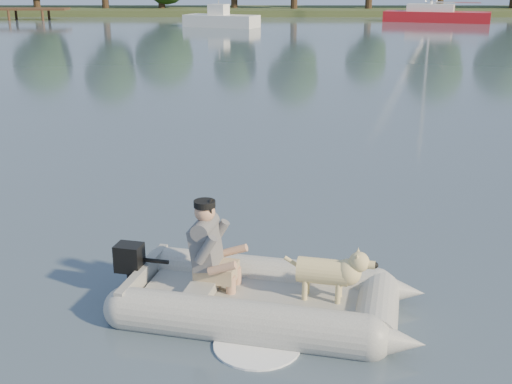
# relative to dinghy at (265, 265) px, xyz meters

# --- Properties ---
(water) EXTENTS (160.00, 160.00, 0.00)m
(water) POSITION_rel_dinghy_xyz_m (-0.35, 0.68, -0.61)
(water) COLOR slate
(water) RESTS_ON ground
(shore_bank) EXTENTS (160.00, 12.00, 0.70)m
(shore_bank) POSITION_rel_dinghy_xyz_m (-0.35, 62.68, -0.36)
(shore_bank) COLOR #47512D
(shore_bank) RESTS_ON water
(dinghy) EXTENTS (5.52, 4.52, 1.42)m
(dinghy) POSITION_rel_dinghy_xyz_m (0.00, 0.00, 0.00)
(dinghy) COLOR gray
(dinghy) RESTS_ON water
(man) EXTENTS (0.87, 0.79, 1.11)m
(man) POSITION_rel_dinghy_xyz_m (-0.69, 0.21, 0.19)
(man) COLOR #5E5E63
(man) RESTS_ON dinghy
(dog) EXTENTS (1.01, 0.55, 0.64)m
(dog) POSITION_rel_dinghy_xyz_m (0.66, -0.10, -0.08)
(dog) COLOR tan
(dog) RESTS_ON dinghy
(outboard_motor) EXTENTS (0.48, 0.39, 0.81)m
(outboard_motor) POSITION_rel_dinghy_xyz_m (-1.66, 0.38, -0.29)
(outboard_motor) COLOR black
(outboard_motor) RESTS_ON dinghy
(motorboat) EXTENTS (6.35, 4.45, 2.51)m
(motorboat) POSITION_rel_dinghy_xyz_m (-3.08, 44.44, 0.53)
(motorboat) COLOR white
(motorboat) RESTS_ON water
(sailboat) EXTENTS (9.17, 5.41, 12.10)m
(sailboat) POSITION_rel_dinghy_xyz_m (14.98, 50.25, -0.08)
(sailboat) COLOR #AF141A
(sailboat) RESTS_ON water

